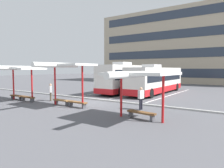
# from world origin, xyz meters

# --- Properties ---
(ground_plane) EXTENTS (160.00, 160.00, 0.00)m
(ground_plane) POSITION_xyz_m (0.00, 0.00, 0.00)
(ground_plane) COLOR #515156
(terminal_building) EXTENTS (39.46, 12.95, 18.31)m
(terminal_building) POSITION_xyz_m (0.04, 34.60, 7.79)
(terminal_building) COLOR tan
(terminal_building) RESTS_ON ground
(coach_bus_0) EXTENTS (2.97, 11.19, 3.77)m
(coach_bus_0) POSITION_xyz_m (-1.71, 9.23, 1.79)
(coach_bus_0) COLOR silver
(coach_bus_0) RESTS_ON ground
(coach_bus_1) EXTENTS (2.79, 12.08, 3.46)m
(coach_bus_1) POSITION_xyz_m (1.84, 10.09, 1.61)
(coach_bus_1) COLOR silver
(coach_bus_1) RESTS_ON ground
(lane_stripe_0) EXTENTS (0.16, 14.00, 0.01)m
(lane_stripe_0) POSITION_xyz_m (-3.90, 9.82, 0.00)
(lane_stripe_0) COLOR white
(lane_stripe_0) RESTS_ON ground
(lane_stripe_1) EXTENTS (0.16, 14.00, 0.01)m
(lane_stripe_1) POSITION_xyz_m (0.00, 9.82, 0.00)
(lane_stripe_1) COLOR white
(lane_stripe_1) RESTS_ON ground
(lane_stripe_2) EXTENTS (0.16, 14.00, 0.01)m
(lane_stripe_2) POSITION_xyz_m (3.90, 9.82, 0.00)
(lane_stripe_2) COLOR white
(lane_stripe_2) RESTS_ON ground
(waiting_shelter_0) EXTENTS (4.00, 4.43, 3.27)m
(waiting_shelter_0) POSITION_xyz_m (-6.13, -2.80, 2.99)
(waiting_shelter_0) COLOR red
(waiting_shelter_0) RESTS_ON ground
(bench_0) EXTENTS (1.66, 0.43, 0.45)m
(bench_0) POSITION_xyz_m (-7.03, -2.60, 0.34)
(bench_0) COLOR brown
(bench_0) RESTS_ON ground
(bench_1) EXTENTS (1.82, 0.53, 0.45)m
(bench_1) POSITION_xyz_m (-5.23, -2.60, 0.34)
(bench_1) COLOR brown
(bench_1) RESTS_ON ground
(waiting_shelter_1) EXTENTS (4.07, 4.29, 3.42)m
(waiting_shelter_1) POSITION_xyz_m (-0.36, -2.48, 3.17)
(waiting_shelter_1) COLOR red
(waiting_shelter_1) RESTS_ON ground
(bench_2) EXTENTS (1.65, 0.44, 0.45)m
(bench_2) POSITION_xyz_m (-1.26, -2.13, 0.33)
(bench_2) COLOR brown
(bench_2) RESTS_ON ground
(bench_3) EXTENTS (1.77, 0.48, 0.45)m
(bench_3) POSITION_xyz_m (0.54, -2.13, 0.34)
(bench_3) COLOR brown
(bench_3) RESTS_ON ground
(waiting_shelter_2) EXTENTS (3.70, 5.07, 2.84)m
(waiting_shelter_2) POSITION_xyz_m (6.28, -3.05, 2.63)
(waiting_shelter_2) COLOR red
(waiting_shelter_2) RESTS_ON ground
(bench_4) EXTENTS (1.86, 0.67, 0.45)m
(bench_4) POSITION_xyz_m (6.28, -2.69, 0.34)
(bench_4) COLOR brown
(bench_4) RESTS_ON ground
(platform_kerb) EXTENTS (44.00, 0.24, 0.12)m
(platform_kerb) POSITION_xyz_m (0.00, 1.66, 0.06)
(platform_kerb) COLOR #ADADA8
(platform_kerb) RESTS_ON ground
(waiting_passenger_0) EXTENTS (0.31, 0.51, 1.64)m
(waiting_passenger_0) POSITION_xyz_m (4.95, -0.12, 0.94)
(waiting_passenger_0) COLOR black
(waiting_passenger_0) RESTS_ON ground
(waiting_passenger_1) EXTENTS (0.51, 0.44, 1.61)m
(waiting_passenger_1) POSITION_xyz_m (-3.81, -1.16, 0.92)
(waiting_passenger_1) COLOR brown
(waiting_passenger_1) RESTS_ON ground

